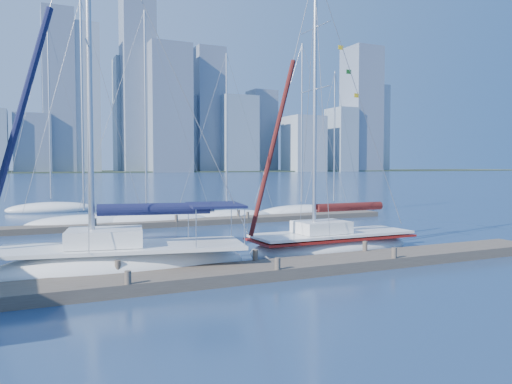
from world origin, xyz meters
name	(u,v)px	position (x,y,z in m)	size (l,w,h in m)	color
ground	(266,276)	(0.00, 0.00, 0.00)	(700.00, 700.00, 0.00)	navy
near_dock	(266,270)	(0.00, 0.00, 0.20)	(26.00, 2.00, 0.40)	#483E35
far_dock	(188,222)	(2.00, 16.00, 0.18)	(30.00, 1.80, 0.36)	#483E35
far_shore	(40,172)	(0.00, 320.00, 0.00)	(800.00, 100.00, 1.50)	#38472D
sailboat_navy	(124,246)	(-4.57, 2.21, 1.06)	(9.56, 4.66, 14.29)	white
sailboat_maroon	(331,230)	(4.67, 2.90, 1.03)	(8.03, 2.70, 12.92)	white
bg_boat_1	(84,223)	(-4.40, 17.31, 0.30)	(7.29, 3.02, 14.64)	white
bg_boat_2	(147,221)	(-0.47, 17.17, 0.27)	(8.76, 2.92, 14.39)	white
bg_boat_3	(227,216)	(5.56, 17.94, 0.25)	(7.33, 2.59, 12.30)	white
bg_boat_4	(301,211)	(12.29, 18.78, 0.28)	(7.98, 4.09, 13.95)	white
bg_boat_5	(334,210)	(15.58, 19.08, 0.25)	(8.36, 5.24, 12.04)	white
bg_boat_6	(51,208)	(-5.78, 29.88, 0.33)	(7.51, 3.69, 16.27)	white
skyline	(82,112)	(22.75, 290.62, 35.28)	(503.44, 51.31, 116.01)	slate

